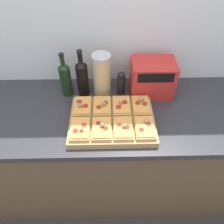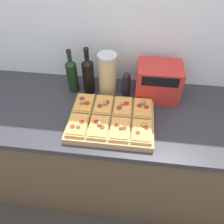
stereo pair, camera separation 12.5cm
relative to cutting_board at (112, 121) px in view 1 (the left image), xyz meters
name	(u,v)px [view 1 (the left image)]	position (x,y,z in m)	size (l,w,h in m)	color
ground_plane	(103,218)	(-0.08, -0.22, -0.95)	(12.00, 12.00, 0.00)	#3D3833
wall_back	(98,35)	(-0.08, 0.46, 0.30)	(6.00, 0.06, 2.50)	silver
kitchen_counter	(102,153)	(-0.08, 0.10, -0.49)	(2.63, 0.67, 0.93)	brown
cutting_board	(112,121)	(0.00, 0.00, 0.00)	(0.48, 0.37, 0.04)	tan
pizza_slice_back_left	(82,106)	(-0.17, 0.09, 0.04)	(0.11, 0.16, 0.05)	tan
pizza_slice_back_midleft	(102,106)	(-0.06, 0.09, 0.04)	(0.11, 0.16, 0.06)	tan
pizza_slice_back_midright	(122,106)	(0.06, 0.09, 0.03)	(0.11, 0.16, 0.05)	tan
pizza_slice_back_right	(141,105)	(0.17, 0.09, 0.04)	(0.11, 0.16, 0.06)	tan
pizza_slice_front_left	(80,129)	(-0.17, -0.09, 0.03)	(0.11, 0.16, 0.05)	tan
pizza_slice_front_midleft	(102,128)	(-0.06, -0.09, 0.04)	(0.11, 0.16, 0.05)	tan
pizza_slice_front_midright	(123,128)	(0.06, -0.09, 0.04)	(0.11, 0.16, 0.05)	tan
pizza_slice_front_right	(145,128)	(0.17, -0.09, 0.04)	(0.11, 0.16, 0.05)	tan
olive_oil_bottle	(66,78)	(-0.29, 0.27, 0.10)	(0.07, 0.07, 0.30)	black
wine_bottle	(82,77)	(-0.18, 0.27, 0.11)	(0.07, 0.07, 0.32)	black
grain_jar_tall	(102,75)	(-0.06, 0.27, 0.12)	(0.12, 0.12, 0.29)	tan
pepper_mill	(121,83)	(0.06, 0.27, 0.06)	(0.05, 0.05, 0.17)	black
toaster_oven	(152,78)	(0.26, 0.27, 0.10)	(0.29, 0.19, 0.23)	red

